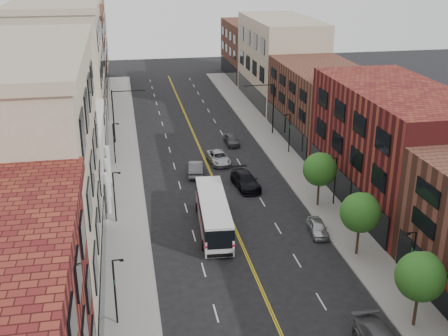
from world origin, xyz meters
TOP-DOWN VIEW (x-y plane):
  - sidewalk_left at (-10.00, 35.00)m, footprint 4.00×110.00m
  - sidewalk_right at (10.00, 35.00)m, footprint 4.00×110.00m
  - bldg_l_tanoffice at (-17.00, 13.00)m, footprint 10.00×22.00m
  - bldg_l_white at (-17.00, 31.00)m, footprint 10.00×14.00m
  - bldg_l_far_a at (-17.00, 48.00)m, footprint 10.00×20.00m
  - bldg_l_far_b at (-17.00, 68.00)m, footprint 10.00×20.00m
  - bldg_l_far_c at (-17.00, 86.00)m, footprint 10.00×16.00m
  - bldg_r_mid at (17.00, 24.00)m, footprint 10.00×22.00m
  - bldg_r_far_a at (17.00, 45.00)m, footprint 10.00×20.00m
  - bldg_r_far_b at (17.00, 66.00)m, footprint 10.00×22.00m
  - bldg_r_far_c at (17.00, 86.00)m, footprint 10.00×18.00m
  - tree_r_1 at (9.39, 4.07)m, footprint 3.40×3.40m
  - tree_r_2 at (9.39, 14.07)m, footprint 3.40×3.40m
  - tree_r_3 at (9.39, 24.07)m, footprint 3.40×3.40m
  - lamp_l_1 at (-10.95, 8.00)m, footprint 0.81×0.55m
  - lamp_l_2 at (-10.95, 24.00)m, footprint 0.81×0.55m
  - lamp_l_3 at (-10.95, 40.00)m, footprint 0.81×0.55m
  - lamp_r_1 at (10.95, 8.00)m, footprint 0.81×0.55m
  - lamp_r_2 at (10.95, 24.00)m, footprint 0.81×0.55m
  - lamp_r_3 at (10.95, 40.00)m, footprint 0.81×0.55m
  - signal_mast_left at (-10.27, 48.00)m, footprint 4.49×0.18m
  - signal_mast_right at (10.27, 48.00)m, footprint 4.49×0.18m
  - city_bus at (-2.00, 21.05)m, footprint 3.38×11.73m
  - car_parked_far at (7.30, 18.28)m, footprint 1.87×3.89m
  - car_lane_behind at (-1.80, 34.81)m, footprint 2.23×4.84m
  - car_lane_a at (3.08, 30.10)m, footprint 2.85×5.82m
  - car_lane_b at (1.50, 38.11)m, footprint 2.72×5.18m
  - car_lane_c at (4.39, 44.64)m, footprint 1.77×4.09m

SIDE VIEW (x-z plane):
  - sidewalk_left at x=-10.00m, z-range 0.00..0.15m
  - sidewalk_right at x=10.00m, z-range 0.00..0.15m
  - car_parked_far at x=7.30m, z-range 0.00..1.28m
  - car_lane_c at x=4.39m, z-range 0.00..1.38m
  - car_lane_b at x=1.50m, z-range 0.00..1.39m
  - car_lane_behind at x=-1.80m, z-range 0.00..1.54m
  - car_lane_a at x=3.08m, z-range 0.00..1.63m
  - city_bus at x=-2.00m, z-range 0.24..3.22m
  - lamp_l_1 at x=-10.95m, z-range 0.45..5.50m
  - lamp_l_2 at x=-10.95m, z-range 0.45..5.50m
  - lamp_l_3 at x=-10.95m, z-range 0.45..5.50m
  - lamp_r_1 at x=10.95m, z-range 0.45..5.50m
  - lamp_r_2 at x=10.95m, z-range 0.45..5.50m
  - lamp_r_3 at x=10.95m, z-range 0.45..5.50m
  - bldg_l_white at x=-17.00m, z-range 0.00..8.00m
  - tree_r_1 at x=9.39m, z-range 1.33..6.92m
  - tree_r_2 at x=9.39m, z-range 1.33..6.92m
  - tree_r_3 at x=9.39m, z-range 1.33..6.92m
  - signal_mast_left at x=-10.27m, z-range 1.05..8.25m
  - signal_mast_right at x=10.27m, z-range 1.05..8.25m
  - bldg_r_far_a at x=17.00m, z-range 0.00..10.00m
  - bldg_r_far_c at x=17.00m, z-range 0.00..11.00m
  - bldg_r_mid at x=17.00m, z-range 0.00..12.00m
  - bldg_r_far_b at x=17.00m, z-range 0.00..14.00m
  - bldg_l_far_b at x=-17.00m, z-range 0.00..15.00m
  - bldg_l_tanoffice at x=-17.00m, z-range 0.00..18.00m
  - bldg_l_far_a at x=-17.00m, z-range 0.00..18.00m
  - bldg_l_far_c at x=-17.00m, z-range 0.00..20.00m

